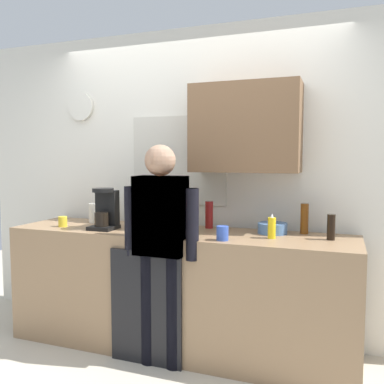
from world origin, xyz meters
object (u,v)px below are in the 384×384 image
bottle_dark_sauce (331,227)px  person_at_sink (161,237)px  bottle_red_vinegar (209,215)px  cup_yellow_cup (63,222)px  coffee_maker (105,211)px  bottle_clear_soda (191,212)px  mixing_bowl (272,228)px  person_guest (161,237)px  storage_canister (97,213)px  cup_blue_mug (222,233)px  bottle_amber_beer (304,219)px  dish_soap (272,227)px

bottle_dark_sauce → person_at_sink: bearing=-162.4°
bottle_red_vinegar → cup_yellow_cup: (-1.17, -0.35, -0.07)m
bottle_dark_sauce → coffee_maker: bearing=-174.8°
bottle_clear_soda → coffee_maker: bearing=-163.1°
cup_yellow_cup → mixing_bowl: cup_yellow_cup is taller
person_at_sink → person_guest: (0.00, 0.00, 0.00)m
bottle_clear_soda → storage_canister: 0.92m
cup_blue_mug → bottle_clear_soda: bearing=137.3°
coffee_maker → bottle_clear_soda: (0.66, 0.20, -0.01)m
coffee_maker → mixing_bowl: (1.30, 0.26, -0.11)m
mixing_bowl → person_guest: person_guest is taller
bottle_amber_beer → cup_yellow_cup: (-1.92, -0.37, -0.07)m
bottle_dark_sauce → bottle_red_vinegar: bottle_red_vinegar is taller
mixing_bowl → storage_canister: (-1.55, 0.00, 0.05)m
bottle_dark_sauce → cup_blue_mug: bottle_dark_sauce is taller
bottle_red_vinegar → person_guest: person_guest is taller
storage_canister → person_at_sink: bearing=-29.4°
coffee_maker → bottle_clear_soda: size_ratio=1.18×
cup_yellow_cup → storage_canister: 0.33m
storage_canister → person_guest: bearing=-29.4°
bottle_amber_beer → storage_canister: 1.78m
mixing_bowl → dish_soap: 0.20m
bottle_red_vinegar → dish_soap: 0.60m
cup_yellow_cup → person_guest: person_guest is taller
bottle_dark_sauce → cup_yellow_cup: size_ratio=2.12×
bottle_clear_soda → dish_soap: size_ratio=1.56×
coffee_maker → cup_blue_mug: 1.03m
bottle_clear_soda → person_guest: size_ratio=0.17×
cup_blue_mug → person_at_sink: bearing=-169.0°
coffee_maker → mixing_bowl: coffee_maker is taller
cup_blue_mug → person_at_sink: person_at_sink is taller
dish_soap → person_at_sink: size_ratio=0.11×
bottle_dark_sauce → bottle_amber_beer: bottle_amber_beer is taller
mixing_bowl → dish_soap: (0.03, -0.19, 0.04)m
dish_soap → storage_canister: dish_soap is taller
dish_soap → bottle_amber_beer: bearing=52.6°
bottle_clear_soda → storage_canister: (-0.92, 0.06, -0.05)m
bottle_clear_soda → dish_soap: bottle_clear_soda is taller
bottle_dark_sauce → bottle_amber_beer: 0.26m
storage_canister → person_guest: 0.96m
coffee_maker → storage_canister: (-0.25, 0.27, -0.06)m
cup_blue_mug → dish_soap: bearing=31.4°
person_at_sink → cup_blue_mug: bearing=18.5°
person_at_sink → person_guest: same height
coffee_maker → storage_canister: size_ratio=1.94×
bottle_amber_beer → person_guest: bearing=-150.4°
bottle_dark_sauce → cup_blue_mug: (-0.71, -0.28, -0.04)m
storage_canister → coffee_maker: bearing=-46.3°
storage_canister → person_guest: person_guest is taller
bottle_red_vinegar → cup_blue_mug: 0.50m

